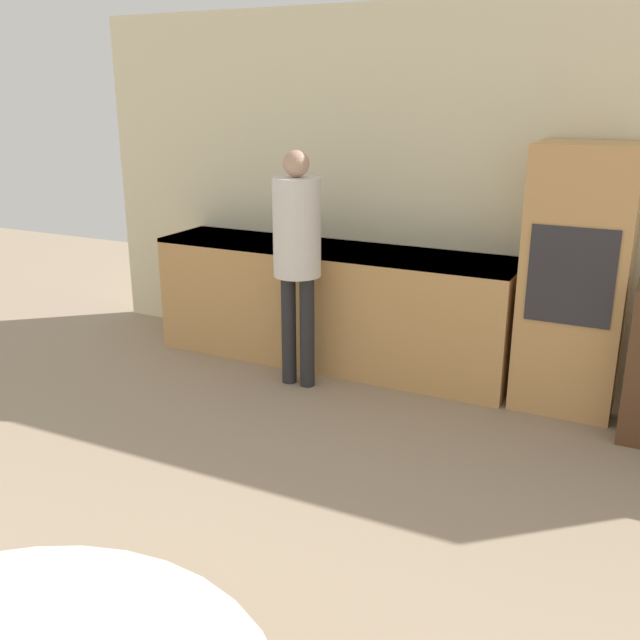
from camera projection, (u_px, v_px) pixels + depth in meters
The scene contains 4 objects.
wall_back at pixel (473, 195), 5.04m from camera, with size 6.33×0.05×2.60m.
kitchen_counter at pixel (331, 304), 5.40m from camera, with size 2.75×0.60×0.90m.
oven_unit at pixel (576, 279), 4.55m from camera, with size 0.63×0.59×1.71m.
person_standing at pixel (297, 244), 4.81m from camera, with size 0.32×0.32×1.64m.
Camera 1 is at (1.27, 0.45, 2.00)m, focal length 40.00 mm.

